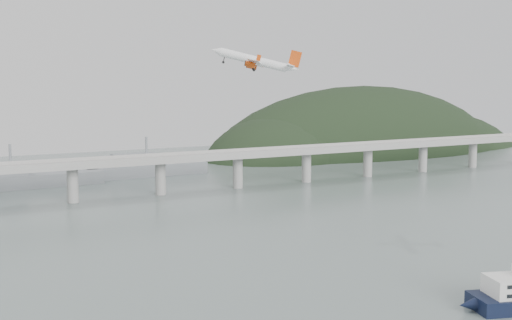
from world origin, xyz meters
TOP-DOWN VIEW (x-y plane):
  - ground at (0.00, 0.00)m, footprint 900.00×900.00m
  - bridge at (-1.15, 200.00)m, footprint 800.00×22.00m
  - headland at (285.18, 331.75)m, footprint 365.00×155.00m
  - airliner at (8.89, 70.81)m, footprint 31.31×29.77m

SIDE VIEW (x-z plane):
  - headland at x=285.18m, z-range -97.34..58.66m
  - ground at x=0.00m, z-range 0.00..0.00m
  - bridge at x=-1.15m, z-range 5.70..29.60m
  - airliner at x=8.89m, z-range 67.03..78.19m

